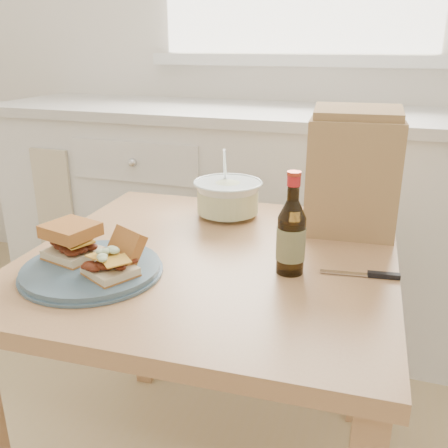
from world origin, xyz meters
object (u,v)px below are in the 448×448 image
(coleslaw_bowl, at_px, (228,199))
(beer_bottle, at_px, (291,236))
(paper_bag, at_px, (352,177))
(dining_table, at_px, (212,293))
(plate, at_px, (92,270))

(coleslaw_bowl, relative_size, beer_bottle, 0.88)
(paper_bag, bearing_deg, dining_table, -143.58)
(plate, bearing_deg, coleslaw_bowl, 71.47)
(dining_table, relative_size, coleslaw_bowl, 4.54)
(dining_table, relative_size, paper_bag, 3.02)
(dining_table, distance_m, paper_bag, 0.47)
(dining_table, distance_m, coleslaw_bowl, 0.32)
(plate, bearing_deg, dining_table, 42.19)
(dining_table, bearing_deg, beer_bottle, -13.71)
(beer_bottle, relative_size, paper_bag, 0.76)
(plate, distance_m, paper_bag, 0.69)
(coleslaw_bowl, bearing_deg, paper_bag, -2.82)
(coleslaw_bowl, bearing_deg, dining_table, -79.26)
(paper_bag, bearing_deg, plate, -143.33)
(beer_bottle, distance_m, paper_bag, 0.32)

